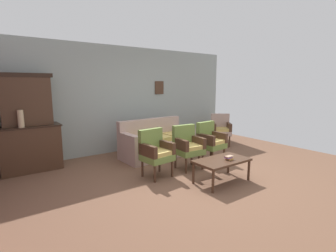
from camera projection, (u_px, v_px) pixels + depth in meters
ground_plane at (195, 177)px, 4.73m from camera, size 7.68×7.68×0.00m
wall_back_with_decor at (130, 99)px, 6.62m from camera, size 6.40×0.09×2.70m
side_cabinet at (31, 148)px, 5.05m from camera, size 1.16×0.55×0.93m
cabinet_upper_hutch at (26, 99)px, 4.95m from camera, size 0.99×0.38×1.03m
vase_on_cabinet at (21, 119)px, 4.71m from camera, size 0.11×0.11×0.34m
floral_couch at (157, 143)px, 6.07m from camera, size 1.81×0.89×0.90m
armchair_row_middle at (156, 151)px, 4.72m from camera, size 0.57×0.54×0.90m
armchair_near_cabinet at (188, 145)px, 5.17m from camera, size 0.55×0.52×0.90m
armchair_by_doorway at (210, 140)px, 5.64m from camera, size 0.56×0.54×0.90m
wingback_chair_by_fireplace at (221, 128)px, 7.15m from camera, size 0.71×0.70×0.90m
coffee_table at (222, 162)px, 4.45m from camera, size 1.00×0.56×0.42m
book_stack_on_table at (229, 158)px, 4.42m from camera, size 0.15×0.11×0.07m
floor_vase_by_wall at (217, 127)px, 8.02m from camera, size 0.23×0.23×0.76m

